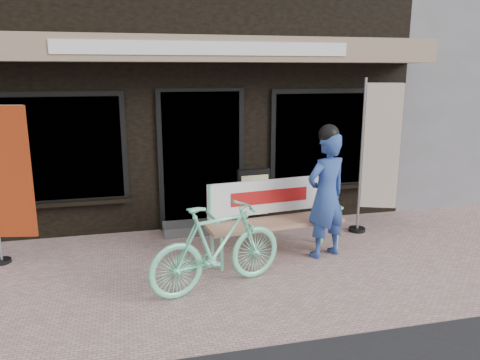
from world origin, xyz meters
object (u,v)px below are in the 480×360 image
object	(u,v)px
bench	(273,212)
bicycle	(217,247)
nobori_red	(9,182)
nobori_cream	(378,155)
menu_stand	(254,201)
person	(326,193)

from	to	relation	value
bench	bicycle	xyz separation A→B (m)	(-0.93, -0.87, -0.09)
nobori_red	bench	bearing A→B (deg)	3.01
nobori_red	nobori_cream	xyz separation A→B (m)	(5.13, -0.01, 0.12)
nobori_cream	menu_stand	world-z (taller)	nobori_cream
person	nobori_red	distance (m)	4.07
nobori_cream	bench	bearing A→B (deg)	-144.74
menu_stand	person	bearing A→B (deg)	-62.71
bench	person	world-z (taller)	person
person	nobori_red	bearing A→B (deg)	151.60
person	nobori_cream	world-z (taller)	nobori_cream
bicycle	nobori_cream	world-z (taller)	nobori_cream
nobori_red	menu_stand	world-z (taller)	nobori_red
person	nobori_cream	xyz separation A→B (m)	(1.13, 0.70, 0.34)
nobori_cream	menu_stand	xyz separation A→B (m)	(-1.83, 0.39, -0.70)
bench	nobori_red	size ratio (longest dim) A/B	0.90
nobori_red	menu_stand	bearing A→B (deg)	17.46
person	bicycle	world-z (taller)	person
nobori_cream	nobori_red	bearing A→B (deg)	-159.12
person	menu_stand	bearing A→B (deg)	104.41
person	bicycle	size ratio (longest dim) A/B	1.06
bench	nobori_cream	distance (m)	1.95
bicycle	nobori_cream	distance (m)	3.11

